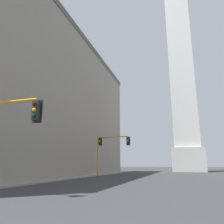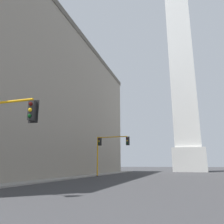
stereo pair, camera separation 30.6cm
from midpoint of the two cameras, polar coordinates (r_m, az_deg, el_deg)
The scene contains 4 objects.
sidewalk_left at distance 27.45m, azimuth -17.50°, elevation -16.45°, with size 5.00×72.66×0.15m, color gray.
building_left at distance 40.77m, azimuth -23.25°, elevation 2.10°, with size 22.37×50.90×23.96m.
obelisk at distance 67.70m, azimuth 17.35°, elevation 11.77°, with size 8.09×8.09×63.00m.
traffic_light_mid_left at distance 34.28m, azimuth -1.19°, elevation -8.77°, with size 5.34×0.51×6.04m.
Camera 1 is at (-1.75, -0.96, 1.70)m, focal length 35.00 mm.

